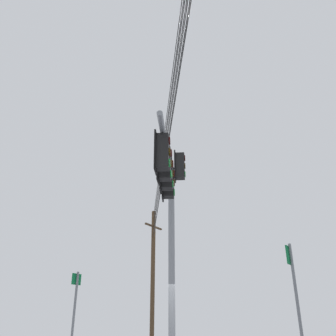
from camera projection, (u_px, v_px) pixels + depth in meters
The scene contains 5 objects.
signal_mast_assembly at pixel (169, 193), 10.58m from camera, with size 1.37×4.39×6.84m.
utility_pole_wooden at pixel (153, 274), 26.07m from camera, with size 0.75×2.06×9.56m.
route_sign_primary at pixel (296, 299), 8.05m from camera, with size 0.15×0.31×3.15m.
route_sign_secondary at pixel (74, 314), 10.18m from camera, with size 0.14×0.34×2.84m.
overhead_wire_span at pixel (175, 78), 11.76m from camera, with size 11.68×32.83×2.58m.
Camera 1 is at (-2.51, 10.09, 1.33)m, focal length 38.57 mm.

